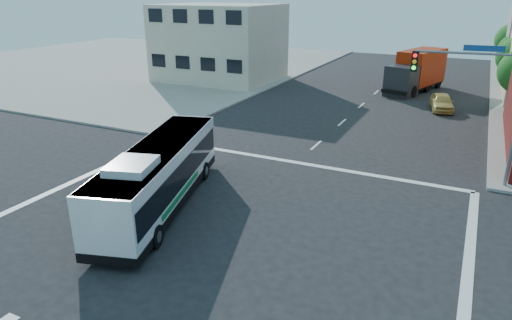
% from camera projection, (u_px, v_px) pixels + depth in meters
% --- Properties ---
extents(ground, '(120.00, 120.00, 0.00)m').
position_uv_depth(ground, '(212.00, 237.00, 18.55)').
color(ground, black).
rests_on(ground, ground).
extents(sidewalk_nw, '(50.00, 50.00, 0.15)m').
position_uv_depth(sidewalk_nw, '(125.00, 62.00, 62.35)').
color(sidewalk_nw, gray).
rests_on(sidewalk_nw, ground).
extents(building_west, '(12.06, 10.06, 8.00)m').
position_uv_depth(building_west, '(220.00, 43.00, 49.36)').
color(building_west, beige).
rests_on(building_west, ground).
extents(signal_mast_ne, '(7.91, 1.13, 8.07)m').
position_uv_depth(signal_mast_ne, '(484.00, 88.00, 22.00)').
color(signal_mast_ne, slate).
rests_on(signal_mast_ne, ground).
extents(transit_bus, '(5.31, 11.06, 3.21)m').
position_uv_depth(transit_bus, '(159.00, 175.00, 20.64)').
color(transit_bus, black).
rests_on(transit_bus, ground).
extents(box_truck, '(4.86, 9.02, 3.90)m').
position_uv_depth(box_truck, '(416.00, 72.00, 44.52)').
color(box_truck, '#232227').
rests_on(box_truck, ground).
extents(parked_car, '(2.45, 4.33, 1.39)m').
position_uv_depth(parked_car, '(442.00, 102.00, 37.78)').
color(parked_car, '#D5B75A').
rests_on(parked_car, ground).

